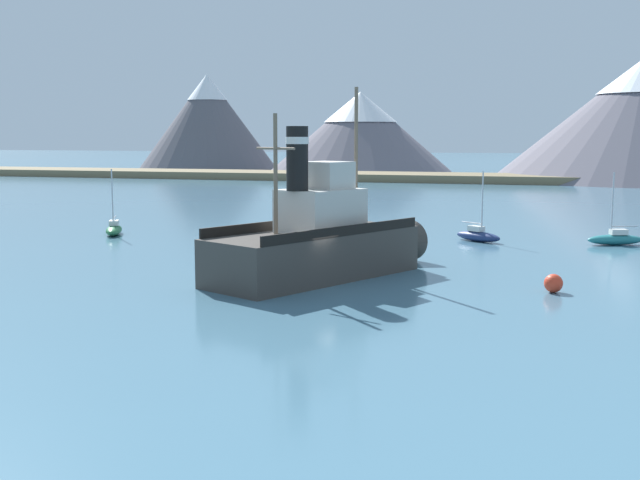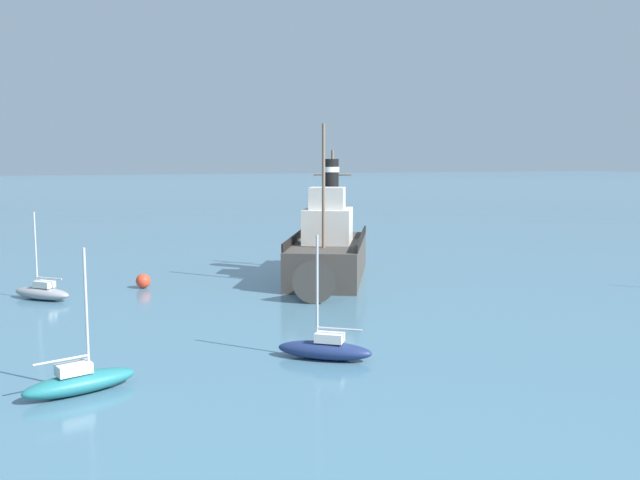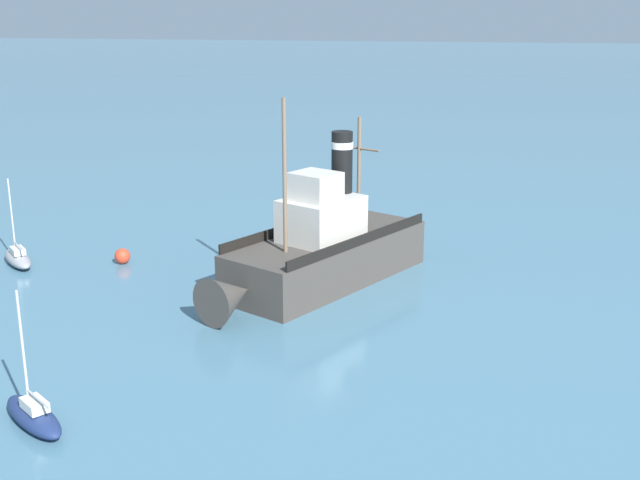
# 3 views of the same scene
# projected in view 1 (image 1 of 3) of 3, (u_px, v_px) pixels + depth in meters

# --- Properties ---
(ground_plane) EXTENTS (600.00, 600.00, 0.00)m
(ground_plane) POSITION_uv_depth(u_px,v_px,m) (312.00, 285.00, 39.51)
(ground_plane) COLOR #477289
(mountain_ridge) EXTENTS (158.36, 60.69, 20.52)m
(mountain_ridge) POSITION_uv_depth(u_px,v_px,m) (534.00, 122.00, 146.14)
(mountain_ridge) COLOR #56545B
(mountain_ridge) RESTS_ON ground
(shoreline_strip) EXTENTS (240.00, 12.00, 1.20)m
(shoreline_strip) POSITION_uv_depth(u_px,v_px,m) (478.00, 178.00, 126.63)
(shoreline_strip) COLOR #7A6B4C
(shoreline_strip) RESTS_ON ground
(old_tugboat) EXTENTS (9.53, 14.37, 9.90)m
(old_tugboat) POSITION_uv_depth(u_px,v_px,m) (322.00, 242.00, 41.68)
(old_tugboat) COLOR #423D38
(old_tugboat) RESTS_ON ground
(sailboat_green) EXTENTS (2.55, 3.92, 4.90)m
(sailboat_green) POSITION_uv_depth(u_px,v_px,m) (114.00, 229.00, 59.45)
(sailboat_green) COLOR #286B3D
(sailboat_green) RESTS_ON ground
(sailboat_navy) EXTENTS (3.72, 3.13, 4.90)m
(sailboat_navy) POSITION_uv_depth(u_px,v_px,m) (478.00, 235.00, 55.81)
(sailboat_navy) COLOR navy
(sailboat_navy) RESTS_ON ground
(sailboat_teal) EXTENTS (3.95, 2.27, 4.90)m
(sailboat_teal) POSITION_uv_depth(u_px,v_px,m) (615.00, 239.00, 53.99)
(sailboat_teal) COLOR #23757A
(sailboat_teal) RESTS_ON ground
(mooring_buoy) EXTENTS (0.88, 0.88, 0.88)m
(mooring_buoy) POSITION_uv_depth(u_px,v_px,m) (553.00, 283.00, 37.67)
(mooring_buoy) COLOR red
(mooring_buoy) RESTS_ON ground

